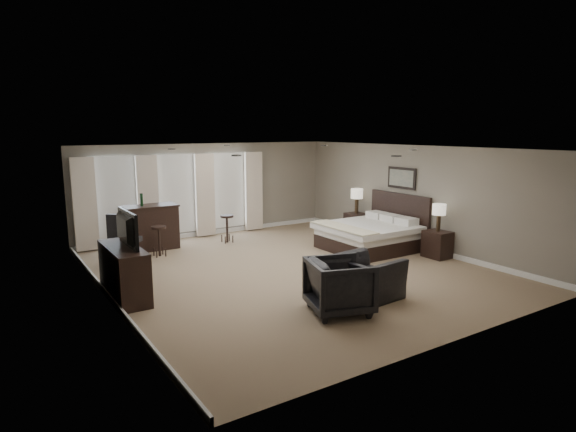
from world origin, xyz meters
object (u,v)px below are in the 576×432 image
lamp_far (357,201)px  dresser (124,272)px  bar_stool_left (159,241)px  armchair_near (366,270)px  nightstand_near (437,244)px  tv (122,243)px  bar_counter (151,227)px  bed (368,223)px  armchair_far (340,283)px  desk_chair (125,239)px  bar_stool_right (227,229)px  lamp_near (439,218)px  nightstand_far (356,224)px

lamp_far → dresser: bearing=-166.0°
bar_stool_left → armchair_near: bearing=-64.9°
dresser → nightstand_near: bearing=-9.6°
tv → bar_counter: (1.51, 3.28, -0.45)m
bed → lamp_far: bearing=58.5°
armchair_far → desk_chair: desk_chair is taller
dresser → bar_stool_right: size_ratio=2.19×
bed → nightstand_near: bearing=-58.5°
bar_stool_left → nightstand_near: bearing=-33.9°
lamp_near → armchair_near: lamp_near is taller
armchair_near → desk_chair: (-3.13, 4.36, 0.12)m
nightstand_near → desk_chair: bearing=152.9°
tv → armchair_far: size_ratio=1.12×
dresser → tv: tv is taller
nightstand_near → bar_counter: 7.01m
bar_counter → lamp_near: bearing=-39.5°
bed → nightstand_far: size_ratio=3.35×
tv → lamp_far: bearing=-76.0°
lamp_far → bar_stool_left: lamp_far is taller
dresser → bar_stool_left: size_ratio=2.22×
lamp_near → dresser: bearing=170.4°
bar_stool_right → bed: bearing=-45.5°
lamp_near → tv: bearing=170.4°
lamp_far → tv: 7.13m
armchair_far → bar_counter: 6.06m
bed → lamp_far: bed is taller
bar_stool_right → lamp_near: bearing=-49.6°
nightstand_far → bar_stool_left: 5.52m
bed → dresser: (-6.03, -0.28, -0.20)m
bar_stool_left → bar_stool_right: size_ratio=0.99×
tv → bed: bearing=-87.3°
bed → desk_chair: 5.75m
nightstand_far → bar_counter: size_ratio=0.49×
bed → nightstand_near: size_ratio=3.35×
lamp_far → bar_stool_right: size_ratio=0.95×
tv → desk_chair: size_ratio=0.91×
nightstand_far → dresser: (-6.92, -1.73, 0.15)m
tv → desk_chair: 2.19m
armchair_near → armchair_far: armchair_far is taller
nightstand_near → nightstand_far: (0.00, 2.90, 0.00)m
nightstand_near → dresser: 7.02m
nightstand_near → armchair_near: (-3.23, -1.11, 0.17)m
bed → bar_stool_right: (-2.60, 2.64, -0.31)m
armchair_far → nightstand_near: bearing=-53.3°
nightstand_near → tv: tv is taller
lamp_far → armchair_near: 5.17m
nightstand_near → bar_counter: bar_counter is taller
nightstand_near → tv: size_ratio=0.57×
tv → desk_chair: desk_chair is taller
bar_counter → armchair_far: bearing=-77.7°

